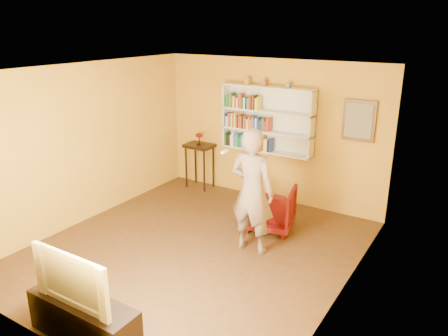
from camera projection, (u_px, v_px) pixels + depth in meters
The scene contains 16 objects.
room_shell at pixel (193, 188), 6.38m from camera, with size 5.30×5.80×2.88m.
bookshelf at pixel (269, 119), 8.13m from camera, with size 1.80×0.29×1.23m.
books_row_lower at pixel (248, 142), 8.37m from camera, with size 1.00×0.19×0.27m.
books_row_middle at pixel (247, 122), 8.27m from camera, with size 0.94×0.19×0.27m.
books_row_upper at pixel (243, 102), 8.20m from camera, with size 0.72×0.19×0.27m.
ornament_left at pixel (247, 81), 8.08m from camera, with size 0.09×0.09×0.13m, color #A98430.
ornament_centre at pixel (264, 83), 7.91m from camera, with size 0.08×0.08×0.11m, color #AB5039.
ornament_right at pixel (288, 85), 7.67m from camera, with size 0.07×0.07×0.09m, color slate.
framed_painting at pixel (359, 121), 7.28m from camera, with size 0.55×0.05×0.70m.
console_table at pixel (199, 152), 9.01m from camera, with size 0.57×0.43×0.93m.
ruby_lustre at pixel (199, 136), 8.91m from camera, with size 0.15×0.14×0.23m.
armchair at pixel (270, 208), 7.30m from camera, with size 0.78×0.81×0.73m, color #4F050A.
person at pixel (252, 191), 6.40m from camera, with size 0.70×0.46×1.91m, color #6F5D51.
game_remote at pixel (225, 151), 6.16m from camera, with size 0.04×0.15×0.04m, color white.
tv_cabinet at pixel (84, 320), 4.74m from camera, with size 1.35×0.41×0.48m, color black.
television at pixel (79, 276), 4.57m from camera, with size 1.07×0.14×0.62m, color black.
Camera 1 is at (3.56, -4.80, 3.31)m, focal length 35.00 mm.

